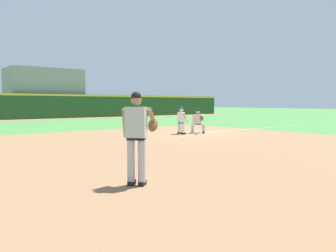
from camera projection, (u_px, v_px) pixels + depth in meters
name	position (u px, v px, depth m)	size (l,w,h in m)	color
ground_plane	(195.00, 133.00, 17.59)	(160.00, 160.00, 0.00)	#47843D
infield_dirt_patch	(179.00, 147.00, 12.04)	(18.00, 18.00, 0.01)	#936B47
warning_track_strip	(62.00, 119.00, 33.31)	(48.00, 3.20, 0.01)	#936B47
foul_line_stripe	(260.00, 128.00, 21.11)	(11.45, 0.10, 0.00)	white
first_base_bag	(195.00, 133.00, 17.59)	(0.38, 0.38, 0.09)	white
baseball	(183.00, 139.00, 14.34)	(0.07, 0.07, 0.07)	white
pitcher	(137.00, 132.00, 6.45)	(0.85, 0.56, 1.86)	black
first_baseman	(198.00, 120.00, 17.59)	(0.76, 1.08, 1.34)	black
baserunner	(181.00, 119.00, 17.18)	(0.53, 0.65, 1.46)	black
outfield_wall	(54.00, 105.00, 34.78)	(48.00, 0.54, 2.60)	#1E4C23
stadium_seating_block	(44.00, 93.00, 37.30)	(7.79, 5.05, 5.45)	gray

